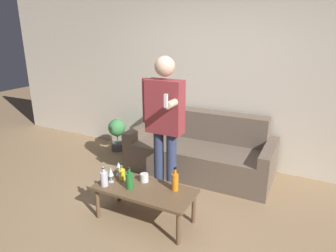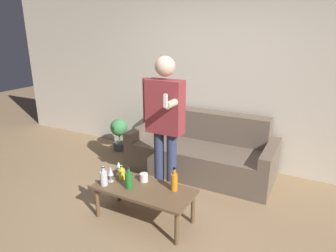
{
  "view_description": "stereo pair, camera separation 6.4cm",
  "coord_description": "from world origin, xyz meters",
  "px_view_note": "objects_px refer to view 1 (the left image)",
  "views": [
    {
      "loc": [
        1.34,
        -2.21,
        1.98
      ],
      "look_at": [
        -0.08,
        0.62,
        0.95
      ],
      "focal_mm": 32.0,
      "sensor_mm": 36.0,
      "label": 1
    },
    {
      "loc": [
        1.4,
        -2.18,
        1.98
      ],
      "look_at": [
        -0.08,
        0.62,
        0.95
      ],
      "focal_mm": 32.0,
      "sensor_mm": 36.0,
      "label": 2
    }
  ],
  "objects_px": {
    "person_standing_front": "(164,117)",
    "couch": "(201,151)",
    "coffee_table": "(145,192)",
    "bottle_orange": "(129,180)"
  },
  "relations": [
    {
      "from": "coffee_table",
      "to": "bottle_orange",
      "type": "bearing_deg",
      "value": -152.94
    },
    {
      "from": "bottle_orange",
      "to": "coffee_table",
      "type": "bearing_deg",
      "value": 27.06
    },
    {
      "from": "coffee_table",
      "to": "person_standing_front",
      "type": "xyz_separation_m",
      "value": [
        -0.06,
        0.56,
        0.66
      ]
    },
    {
      "from": "couch",
      "to": "bottle_orange",
      "type": "relative_size",
      "value": 8.45
    },
    {
      "from": "person_standing_front",
      "to": "couch",
      "type": "bearing_deg",
      "value": 79.53
    },
    {
      "from": "coffee_table",
      "to": "couch",
      "type": "bearing_deg",
      "value": 86.0
    },
    {
      "from": "coffee_table",
      "to": "bottle_orange",
      "type": "xyz_separation_m",
      "value": [
        -0.14,
        -0.07,
        0.14
      ]
    },
    {
      "from": "couch",
      "to": "person_standing_front",
      "type": "distance_m",
      "value": 1.1
    },
    {
      "from": "couch",
      "to": "bottle_orange",
      "type": "xyz_separation_m",
      "value": [
        -0.24,
        -1.47,
        0.18
      ]
    },
    {
      "from": "coffee_table",
      "to": "person_standing_front",
      "type": "distance_m",
      "value": 0.87
    }
  ]
}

